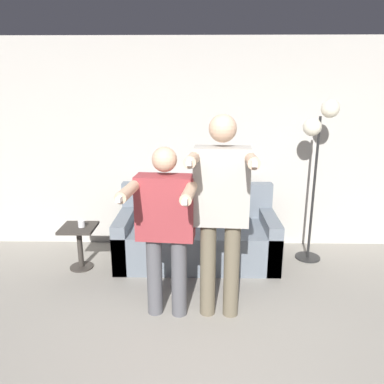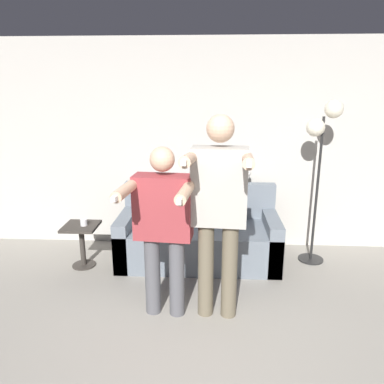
{
  "view_description": "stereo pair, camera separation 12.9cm",
  "coord_description": "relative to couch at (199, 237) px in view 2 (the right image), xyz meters",
  "views": [
    {
      "loc": [
        -0.1,
        -1.8,
        2.03
      ],
      "look_at": [
        -0.16,
        1.77,
        1.01
      ],
      "focal_mm": 35.0,
      "sensor_mm": 36.0,
      "label": 1
    },
    {
      "loc": [
        0.03,
        -1.8,
        2.03
      ],
      "look_at": [
        -0.16,
        1.77,
        1.01
      ],
      "focal_mm": 35.0,
      "sensor_mm": 36.0,
      "label": 2
    }
  ],
  "objects": [
    {
      "name": "wall_back",
      "position": [
        0.11,
        0.52,
        1.01
      ],
      "size": [
        10.0,
        0.05,
        2.6
      ],
      "color": "beige",
      "rests_on": "ground_plane"
    },
    {
      "name": "side_table",
      "position": [
        -1.34,
        -0.24,
        0.07
      ],
      "size": [
        0.38,
        0.38,
        0.51
      ],
      "color": "#38332D",
      "rests_on": "ground_plane"
    },
    {
      "name": "person_left",
      "position": [
        -0.27,
        -1.14,
        0.62
      ],
      "size": [
        0.61,
        0.71,
        1.55
      ],
      "rotation": [
        0.0,
        0.0,
        -0.09
      ],
      "color": "#56565B",
      "rests_on": "ground_plane"
    },
    {
      "name": "cup",
      "position": [
        -1.29,
        -0.24,
        0.26
      ],
      "size": [
        0.08,
        0.08,
        0.08
      ],
      "color": "white",
      "rests_on": "side_table"
    },
    {
      "name": "person_right",
      "position": [
        0.21,
        -1.14,
        0.78
      ],
      "size": [
        0.57,
        0.7,
        1.82
      ],
      "rotation": [
        0.0,
        0.0,
        -0.07
      ],
      "color": "#6B604C",
      "rests_on": "ground_plane"
    },
    {
      "name": "cat",
      "position": [
        0.42,
        0.31,
        0.68
      ],
      "size": [
        0.52,
        0.12,
        0.18
      ],
      "color": "silver",
      "rests_on": "couch"
    },
    {
      "name": "couch",
      "position": [
        0.0,
        0.0,
        0.0
      ],
      "size": [
        1.86,
        0.84,
        0.88
      ],
      "color": "slate",
      "rests_on": "ground_plane"
    },
    {
      "name": "floor_lamp",
      "position": [
        1.37,
        0.06,
        1.19
      ],
      "size": [
        0.38,
        0.3,
        1.89
      ],
      "color": "black",
      "rests_on": "ground_plane"
    }
  ]
}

